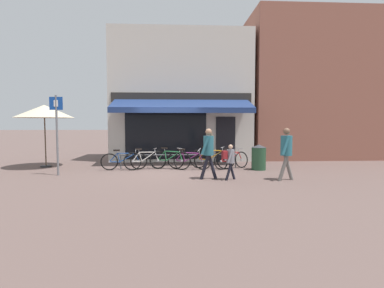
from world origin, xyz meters
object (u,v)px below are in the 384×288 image
object	(u,v)px
bicycle_red	(231,160)
parking_sign	(57,127)
bicycle_silver	(145,160)
pedestrian_second_adult	(286,148)
bicycle_blue	(124,161)
bicycle_purple	(189,160)
bicycle_orange	(212,159)
bicycle_green	(170,159)
pedestrian_adult	(209,148)
cafe_parasol	(44,112)
litter_bin	(259,157)
pedestrian_child	(230,158)

from	to	relation	value
bicycle_red	parking_sign	world-z (taller)	parking_sign
bicycle_silver	pedestrian_second_adult	distance (m)	5.29
bicycle_blue	bicycle_purple	size ratio (longest dim) A/B	1.02
bicycle_red	pedestrian_second_adult	xyz separation A→B (m)	(1.25, -2.52, 0.65)
bicycle_orange	pedestrian_second_adult	xyz separation A→B (m)	(2.03, -2.56, 0.60)
bicycle_green	bicycle_silver	bearing A→B (deg)	-154.85
pedestrian_adult	cafe_parasol	distance (m)	7.19
bicycle_blue	pedestrian_adult	distance (m)	3.74
bicycle_silver	cafe_parasol	world-z (taller)	cafe_parasol
bicycle_silver	bicycle_orange	distance (m)	2.60
bicycle_green	bicycle_red	size ratio (longest dim) A/B	1.06
bicycle_silver	litter_bin	size ratio (longest dim) A/B	1.69
pedestrian_adult	pedestrian_child	distance (m)	0.74
bicycle_red	pedestrian_adult	bearing A→B (deg)	-145.64
bicycle_red	cafe_parasol	size ratio (longest dim) A/B	0.61
parking_sign	bicycle_orange	bearing A→B (deg)	12.75
bicycle_orange	pedestrian_second_adult	size ratio (longest dim) A/B	1.04
pedestrian_child	litter_bin	distance (m)	2.51
bicycle_silver	bicycle_purple	distance (m)	1.69
bicycle_silver	bicycle_orange	xyz separation A→B (m)	(2.60, 0.08, 0.03)
cafe_parasol	pedestrian_second_adult	bearing A→B (deg)	-21.21
bicycle_purple	pedestrian_adult	xyz separation A→B (m)	(0.54, -2.06, 0.64)
bicycle_green	bicycle_orange	xyz separation A→B (m)	(1.65, 0.03, 0.02)
bicycle_silver	litter_bin	world-z (taller)	litter_bin
bicycle_blue	pedestrian_adult	xyz separation A→B (m)	(3.03, -2.08, 0.65)
litter_bin	parking_sign	world-z (taller)	parking_sign
bicycle_orange	bicycle_purple	bearing A→B (deg)	-148.76
bicycle_purple	cafe_parasol	distance (m)	6.23
pedestrian_child	pedestrian_second_adult	distance (m)	1.79
bicycle_orange	litter_bin	size ratio (longest dim) A/B	1.78
bicycle_orange	litter_bin	bearing A→B (deg)	9.25
bicycle_orange	bicycle_blue	bearing A→B (deg)	-156.03
bicycle_red	litter_bin	size ratio (longest dim) A/B	1.59
bicycle_green	pedestrian_adult	distance (m)	2.61
cafe_parasol	bicycle_green	bearing A→B (deg)	-9.78
bicycle_purple	bicycle_red	size ratio (longest dim) A/B	1.10
pedestrian_adult	bicycle_orange	bearing A→B (deg)	92.25
litter_bin	parking_sign	xyz separation A→B (m)	(-7.25, -0.85, 1.17)
parking_sign	cafe_parasol	distance (m)	2.52
bicycle_red	pedestrian_child	world-z (taller)	pedestrian_child
cafe_parasol	bicycle_red	bearing A→B (deg)	-6.75
pedestrian_child	pedestrian_second_adult	xyz separation A→B (m)	(1.76, -0.17, 0.30)
pedestrian_child	parking_sign	size ratio (longest dim) A/B	0.41
bicycle_orange	litter_bin	xyz separation A→B (m)	(1.78, -0.39, 0.09)
bicycle_purple	parking_sign	world-z (taller)	parking_sign
bicycle_blue	bicycle_green	distance (m)	1.76
bicycle_orange	pedestrian_adult	distance (m)	2.33
pedestrian_adult	litter_bin	bearing A→B (deg)	52.15
pedestrian_second_adult	cafe_parasol	size ratio (longest dim) A/B	0.65
bicycle_silver	parking_sign	bearing A→B (deg)	-175.83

